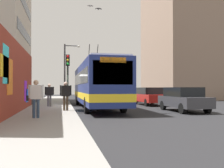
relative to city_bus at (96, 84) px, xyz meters
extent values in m
plane|color=#232326|center=(-0.12, 1.80, -1.87)|extent=(80.00, 80.00, 0.00)
cube|color=gray|center=(-0.12, 3.40, -1.79)|extent=(48.00, 3.20, 0.15)
cube|color=maroon|center=(-4.48, 5.15, 0.17)|extent=(13.28, 0.30, 4.09)
cube|color=#33D8E5|center=(-7.43, 4.99, 0.69)|extent=(1.13, 0.02, 1.68)
cube|color=yellow|center=(-7.70, 4.99, 0.57)|extent=(1.52, 0.02, 0.93)
cube|color=orange|center=(-6.56, 4.99, 0.19)|extent=(1.27, 0.02, 1.69)
cube|color=#8C19D8|center=(-1.33, 4.99, -0.52)|extent=(1.11, 0.02, 1.37)
cube|color=blue|center=(-0.53, 4.99, -0.86)|extent=(1.27, 0.02, 0.94)
cube|color=black|center=(9.97, 6.60, 2.53)|extent=(10.10, 0.04, 1.10)
cube|color=black|center=(9.97, 6.60, 5.73)|extent=(10.10, 0.04, 1.10)
cube|color=black|center=(9.97, 6.60, 8.93)|extent=(10.10, 0.04, 1.10)
cube|color=gray|center=(13.81, -15.20, 6.27)|extent=(11.80, 9.82, 16.28)
cube|color=black|center=(13.81, -20.13, 2.53)|extent=(10.03, 0.04, 1.10)
cube|color=black|center=(13.81, -20.13, 5.73)|extent=(10.03, 0.04, 1.10)
cube|color=black|center=(13.81, -20.13, 8.93)|extent=(10.03, 0.04, 1.10)
cube|color=black|center=(13.81, -20.13, 12.13)|extent=(10.03, 0.04, 1.10)
cube|color=navy|center=(0.01, 0.00, -0.02)|extent=(12.69, 2.50, 2.80)
cube|color=silver|center=(0.01, 0.00, 1.44)|extent=(12.18, 2.30, 0.12)
cube|color=yellow|center=(0.01, 0.00, -0.87)|extent=(12.71, 2.52, 0.44)
cube|color=black|center=(-6.32, 0.00, 0.47)|extent=(0.04, 2.13, 1.26)
cube|color=black|center=(0.01, 0.00, 0.40)|extent=(11.68, 2.53, 0.90)
cube|color=orange|center=(-6.31, 0.00, 1.13)|extent=(0.06, 1.38, 0.28)
cylinder|color=black|center=(1.91, -0.35, 2.28)|extent=(1.43, 0.06, 2.00)
cylinder|color=black|center=(1.91, 0.35, 2.28)|extent=(1.43, 0.06, 2.00)
cylinder|color=black|center=(-4.06, -1.13, -1.37)|extent=(1.00, 0.28, 1.00)
cylinder|color=black|center=(-4.06, 1.13, -1.37)|extent=(1.00, 0.28, 1.00)
cylinder|color=black|center=(4.07, -1.13, -1.37)|extent=(1.00, 0.28, 1.00)
cylinder|color=black|center=(4.07, 1.13, -1.37)|extent=(1.00, 0.28, 1.00)
cube|color=#38383D|center=(-4.05, -5.20, -1.22)|extent=(4.19, 1.84, 0.66)
cube|color=black|center=(-3.97, -5.20, -0.59)|extent=(2.52, 1.66, 0.60)
cylinder|color=black|center=(-5.44, -6.02, -1.55)|extent=(0.64, 0.22, 0.64)
cylinder|color=black|center=(-5.44, -4.38, -1.55)|extent=(0.64, 0.22, 0.64)
cylinder|color=black|center=(-2.67, -6.02, -1.55)|extent=(0.64, 0.22, 0.64)
cylinder|color=black|center=(-2.67, -4.38, -1.55)|extent=(0.64, 0.22, 0.64)
cube|color=#B21E19|center=(2.16, -5.20, -1.22)|extent=(4.64, 1.90, 0.66)
cube|color=black|center=(2.26, -5.20, -0.59)|extent=(2.78, 1.71, 0.60)
cylinder|color=black|center=(0.63, -6.05, -1.55)|extent=(0.64, 0.22, 0.64)
cylinder|color=black|center=(0.63, -4.35, -1.55)|extent=(0.64, 0.22, 0.64)
cylinder|color=black|center=(3.69, -6.05, -1.55)|extent=(0.64, 0.22, 0.64)
cylinder|color=black|center=(3.69, -4.35, -1.55)|extent=(0.64, 0.22, 0.64)
cube|color=#C6B793|center=(8.60, -5.20, -1.22)|extent=(4.80, 1.85, 0.66)
cube|color=black|center=(8.69, -5.20, -0.59)|extent=(2.88, 1.66, 0.60)
cylinder|color=black|center=(7.01, -6.02, -1.55)|extent=(0.64, 0.22, 0.64)
cylinder|color=black|center=(7.01, -4.38, -1.55)|extent=(0.64, 0.22, 0.64)
cylinder|color=black|center=(10.18, -6.02, -1.55)|extent=(0.64, 0.22, 0.64)
cylinder|color=black|center=(10.18, -4.38, -1.55)|extent=(0.64, 0.22, 0.64)
cube|color=#B7B7BC|center=(14.91, -5.20, -1.22)|extent=(4.61, 1.80, 0.66)
cube|color=black|center=(15.00, -5.20, -0.59)|extent=(2.77, 1.62, 0.60)
cylinder|color=black|center=(13.39, -6.00, -1.55)|extent=(0.64, 0.22, 0.64)
cylinder|color=black|center=(13.39, -4.40, -1.55)|extent=(0.64, 0.22, 0.64)
cylinder|color=black|center=(16.43, -6.00, -1.55)|extent=(0.64, 0.22, 0.64)
cylinder|color=black|center=(16.43, -4.40, -1.55)|extent=(0.64, 0.22, 0.64)
cylinder|color=#595960|center=(0.23, 3.41, -1.30)|extent=(0.14, 0.14, 0.84)
cylinder|color=#595960|center=(0.23, 3.58, -1.30)|extent=(0.14, 0.14, 0.84)
cube|color=black|center=(0.23, 3.50, -0.57)|extent=(0.22, 0.49, 0.63)
cylinder|color=black|center=(0.23, 3.20, -0.54)|extent=(0.09, 0.09, 0.60)
cylinder|color=black|center=(0.23, 3.79, -0.54)|extent=(0.09, 0.09, 0.60)
sphere|color=tan|center=(0.23, 3.50, -0.14)|extent=(0.23, 0.23, 0.23)
cylinder|color=#3F3326|center=(-3.41, 2.27, -1.28)|extent=(0.14, 0.14, 0.88)
cylinder|color=#3F3326|center=(-3.41, 2.45, -1.28)|extent=(0.14, 0.14, 0.88)
cube|color=black|center=(-3.41, 2.36, -0.51)|extent=(0.22, 0.51, 0.66)
cylinder|color=black|center=(-3.41, 2.05, -0.48)|extent=(0.09, 0.09, 0.63)
cylinder|color=black|center=(-3.41, 2.67, -0.48)|extent=(0.09, 0.09, 0.63)
sphere|color=beige|center=(-3.41, 2.36, -0.06)|extent=(0.24, 0.24, 0.24)
cylinder|color=#2D3F59|center=(-6.94, 3.69, -1.29)|extent=(0.14, 0.14, 0.87)
cylinder|color=#2D3F59|center=(-6.94, 3.87, -1.29)|extent=(0.14, 0.14, 0.87)
cube|color=silver|center=(-6.94, 3.78, -0.53)|extent=(0.22, 0.51, 0.65)
cylinder|color=silver|center=(-6.94, 3.48, -0.49)|extent=(0.09, 0.09, 0.62)
cylinder|color=silver|center=(-6.94, 4.08, -0.49)|extent=(0.09, 0.09, 0.62)
sphere|color=tan|center=(-6.94, 3.78, -0.08)|extent=(0.23, 0.23, 0.23)
cube|color=black|center=(-6.94, 4.15, -0.80)|extent=(0.14, 0.10, 0.24)
cylinder|color=#2D382D|center=(0.14, 2.15, 0.24)|extent=(0.14, 0.14, 3.92)
cube|color=black|center=(-0.08, 2.15, 1.75)|extent=(0.20, 0.28, 0.84)
sphere|color=red|center=(-0.19, 2.15, 2.03)|extent=(0.18, 0.18, 0.18)
sphere|color=yellow|center=(-0.19, 2.15, 1.75)|extent=(0.18, 0.18, 0.18)
sphere|color=green|center=(-0.19, 2.15, 1.47)|extent=(0.18, 0.18, 0.18)
cylinder|color=#4C4C51|center=(8.04, 2.25, 1.34)|extent=(0.18, 0.18, 6.12)
cylinder|color=#4C4C51|center=(8.04, 1.51, 4.25)|extent=(0.10, 1.49, 0.10)
ellipsoid|color=silver|center=(8.04, 0.76, 4.20)|extent=(0.44, 0.28, 0.20)
ellipsoid|color=gray|center=(4.86, -0.12, 7.66)|extent=(0.32, 0.14, 0.12)
cube|color=gray|center=(4.86, -0.26, 7.69)|extent=(0.20, 0.28, 0.08)
cube|color=gray|center=(4.86, 0.02, 7.69)|extent=(0.20, 0.28, 0.08)
ellipsoid|color=#47474C|center=(1.24, -0.38, 6.23)|extent=(0.32, 0.14, 0.12)
cube|color=#47474C|center=(1.24, -0.52, 6.26)|extent=(0.20, 0.27, 0.10)
cube|color=#47474C|center=(1.24, -0.24, 6.26)|extent=(0.20, 0.27, 0.10)
cylinder|color=black|center=(-2.09, 1.20, -1.87)|extent=(2.05, 2.05, 0.00)
camera|label=1|loc=(-18.70, 2.66, -0.34)|focal=39.16mm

